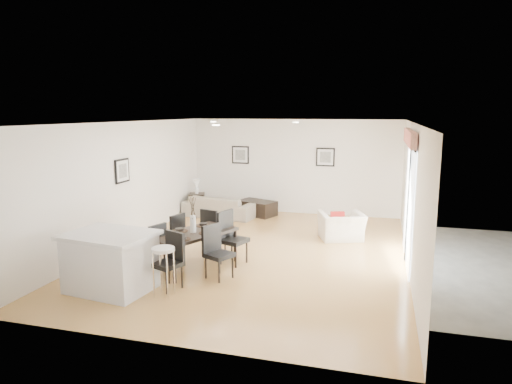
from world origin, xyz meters
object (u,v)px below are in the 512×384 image
(dining_chair_wfar, at_px, (174,234))
(bar_stool, at_px, (163,255))
(dining_chair_head, at_px, (171,257))
(armchair, at_px, (341,226))
(sofa, at_px, (219,207))
(dining_chair_enear, at_px, (216,248))
(dining_table, at_px, (193,236))
(coffee_table, at_px, (257,208))
(kitchen_island, at_px, (111,261))
(dining_chair_efar, at_px, (230,234))
(dining_chair_foot, at_px, (212,228))
(dining_chair_wnear, at_px, (154,245))
(side_table, at_px, (197,203))

(dining_chair_wfar, xyz_separation_m, bar_stool, (0.66, -1.78, 0.17))
(dining_chair_head, bearing_deg, armchair, 78.71)
(sofa, bearing_deg, armchair, 166.20)
(dining_chair_enear, bearing_deg, dining_chair_head, 165.30)
(dining_table, bearing_deg, coffee_table, 114.73)
(dining_chair_enear, height_order, coffee_table, dining_chair_enear)
(dining_table, distance_m, kitchen_island, 1.64)
(sofa, xyz_separation_m, dining_chair_enear, (1.57, -4.46, 0.24))
(dining_chair_efar, relative_size, dining_chair_foot, 1.12)
(dining_chair_efar, xyz_separation_m, coffee_table, (-0.60, 4.13, -0.37))
(sofa, height_order, dining_chair_foot, dining_chair_foot)
(dining_chair_enear, xyz_separation_m, dining_chair_foot, (-0.61, 1.40, -0.02))
(dining_chair_enear, bearing_deg, armchair, -6.48)
(armchair, bearing_deg, dining_chair_wnear, 24.95)
(dining_table, distance_m, side_table, 4.73)
(dining_chair_enear, bearing_deg, bar_stool, 179.40)
(dining_chair_wnear, bearing_deg, coffee_table, -168.33)
(dining_table, bearing_deg, armchair, 71.21)
(sofa, bearing_deg, bar_stool, 109.09)
(dining_chair_enear, relative_size, dining_chair_head, 1.01)
(dining_table, relative_size, side_table, 3.19)
(dining_table, height_order, side_table, dining_table)
(armchair, height_order, dining_chair_wfar, dining_chair_wfar)
(side_table, distance_m, bar_stool, 6.07)
(dining_chair_head, distance_m, bar_stool, 0.40)
(armchair, height_order, dining_chair_efar, dining_chair_efar)
(coffee_table, bearing_deg, kitchen_island, -76.52)
(dining_chair_wnear, relative_size, dining_chair_efar, 0.89)
(side_table, bearing_deg, dining_table, -67.95)
(dining_chair_wnear, bearing_deg, dining_chair_wfar, -161.99)
(side_table, distance_m, kitchen_island, 5.83)
(sofa, relative_size, dining_chair_wfar, 2.20)
(dining_chair_head, bearing_deg, dining_chair_efar, 92.24)
(armchair, height_order, bar_stool, bar_stool)
(coffee_table, height_order, bar_stool, bar_stool)
(dining_chair_wfar, xyz_separation_m, side_table, (-1.19, 3.99, -0.22))
(dining_chair_wfar, bearing_deg, side_table, -147.04)
(dining_chair_foot, height_order, side_table, dining_chair_foot)
(coffee_table, bearing_deg, dining_chair_efar, -60.16)
(dining_chair_wnear, height_order, dining_chair_foot, dining_chair_foot)
(sofa, distance_m, dining_chair_foot, 3.22)
(side_table, xyz_separation_m, kitchen_island, (0.90, -5.76, 0.20))
(sofa, height_order, coffee_table, sofa)
(sofa, relative_size, side_table, 3.49)
(dining_chair_wfar, height_order, dining_chair_efar, dining_chair_efar)
(dining_chair_wfar, bearing_deg, dining_chair_foot, 154.80)
(sofa, height_order, dining_chair_head, dining_chair_head)
(dining_chair_wfar, xyz_separation_m, dining_chair_head, (0.61, -1.41, 0.01))
(armchair, distance_m, dining_chair_enear, 3.62)
(dining_table, xyz_separation_m, side_table, (-1.77, 4.37, -0.33))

